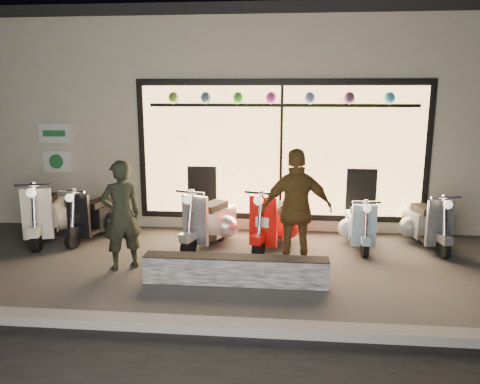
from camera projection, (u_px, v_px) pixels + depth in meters
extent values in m
plane|color=#383533|center=(226.00, 266.00, 7.24)|extent=(40.00, 40.00, 0.00)
cube|color=slate|center=(204.00, 326.00, 5.28)|extent=(40.00, 0.25, 0.12)
cube|color=beige|center=(251.00, 118.00, 11.68)|extent=(10.00, 6.00, 4.00)
cube|color=black|center=(251.00, 30.00, 11.24)|extent=(10.20, 6.20, 0.20)
cube|color=black|center=(281.00, 151.00, 8.76)|extent=(5.45, 0.06, 2.65)
cube|color=#FFBF6B|center=(281.00, 151.00, 8.72)|extent=(5.20, 0.04, 2.40)
cube|color=black|center=(282.00, 105.00, 8.50)|extent=(4.90, 0.06, 0.06)
cube|color=white|center=(55.00, 133.00, 9.09)|extent=(0.65, 0.04, 0.38)
cube|color=white|center=(57.00, 161.00, 9.20)|extent=(0.55, 0.04, 0.42)
cube|color=black|center=(236.00, 270.00, 6.54)|extent=(2.58, 0.28, 0.40)
cylinder|color=black|center=(189.00, 247.00, 7.61)|extent=(0.22, 0.36, 0.34)
cylinder|color=black|center=(220.00, 231.00, 8.49)|extent=(0.24, 0.36, 0.34)
cube|color=#AFAFB4|center=(195.00, 220.00, 7.71)|extent=(0.46, 0.24, 0.83)
cube|color=#AFAFB4|center=(217.00, 221.00, 8.36)|extent=(0.66, 0.82, 0.47)
cube|color=black|center=(214.00, 206.00, 8.21)|extent=(0.48, 0.63, 0.12)
sphere|color=#FFF2CC|center=(187.00, 200.00, 7.44)|extent=(0.20, 0.20, 0.15)
cylinder|color=black|center=(258.00, 249.00, 7.50)|extent=(0.20, 0.36, 0.35)
cylinder|color=black|center=(279.00, 232.00, 8.42)|extent=(0.22, 0.37, 0.35)
cube|color=red|center=(263.00, 222.00, 7.61)|extent=(0.47, 0.21, 0.84)
cube|color=red|center=(277.00, 222.00, 8.29)|extent=(0.63, 0.81, 0.47)
cube|color=black|center=(276.00, 207.00, 8.13)|extent=(0.45, 0.63, 0.12)
sphere|color=#FFF2CC|center=(259.00, 201.00, 7.33)|extent=(0.19, 0.19, 0.15)
cylinder|color=black|center=(73.00, 240.00, 8.01)|extent=(0.16, 0.34, 0.32)
cylinder|color=black|center=(105.00, 225.00, 8.89)|extent=(0.18, 0.34, 0.32)
cube|color=black|center=(79.00, 216.00, 8.11)|extent=(0.44, 0.16, 0.78)
cube|color=black|center=(101.00, 216.00, 8.76)|extent=(0.53, 0.73, 0.44)
cube|color=black|center=(97.00, 203.00, 8.62)|extent=(0.37, 0.58, 0.11)
sphere|color=#FFF2CC|center=(69.00, 198.00, 7.84)|extent=(0.17, 0.17, 0.14)
cylinder|color=black|center=(36.00, 242.00, 7.83)|extent=(0.20, 0.38, 0.37)
cylinder|color=black|center=(50.00, 224.00, 8.87)|extent=(0.22, 0.39, 0.37)
cube|color=#F8E8CB|center=(37.00, 214.00, 7.96)|extent=(0.50, 0.20, 0.88)
cube|color=#F8E8CB|center=(48.00, 214.00, 8.72)|extent=(0.63, 0.85, 0.50)
cube|color=black|center=(45.00, 199.00, 8.55)|extent=(0.45, 0.66, 0.13)
sphere|color=#FFF2CC|center=(31.00, 193.00, 7.65)|extent=(0.20, 0.20, 0.16)
cylinder|color=black|center=(365.00, 249.00, 7.59)|extent=(0.09, 0.30, 0.29)
cylinder|color=black|center=(356.00, 233.00, 8.43)|extent=(0.11, 0.30, 0.29)
cube|color=#8BB0C5|center=(364.00, 226.00, 7.69)|extent=(0.40, 0.06, 0.71)
cube|color=#8BB0C5|center=(358.00, 225.00, 8.31)|extent=(0.37, 0.61, 0.40)
cube|color=black|center=(359.00, 213.00, 8.17)|extent=(0.25, 0.49, 0.10)
sphere|color=#FFF2CC|center=(367.00, 209.00, 7.44)|extent=(0.13, 0.13, 0.13)
cylinder|color=black|center=(444.00, 249.00, 7.55)|extent=(0.15, 0.33, 0.32)
cylinder|color=black|center=(417.00, 232.00, 8.47)|extent=(0.17, 0.34, 0.32)
cube|color=slate|center=(439.00, 223.00, 7.67)|extent=(0.44, 0.14, 0.78)
cube|color=slate|center=(420.00, 222.00, 8.34)|extent=(0.51, 0.72, 0.43)
cube|color=black|center=(424.00, 209.00, 8.19)|extent=(0.35, 0.57, 0.11)
sphere|color=#FFF2CC|center=(448.00, 205.00, 7.38)|extent=(0.16, 0.16, 0.14)
imported|color=black|center=(121.00, 215.00, 7.00)|extent=(0.73, 0.68, 1.67)
imported|color=brown|center=(297.00, 210.00, 6.95)|extent=(1.15, 0.66, 1.84)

